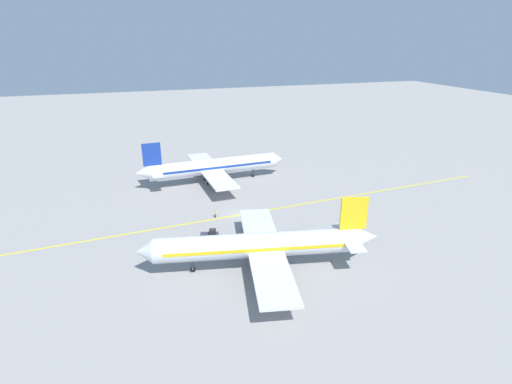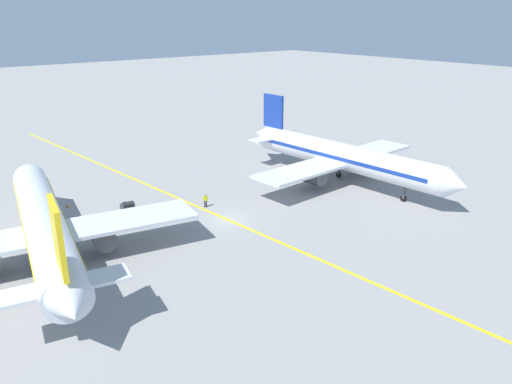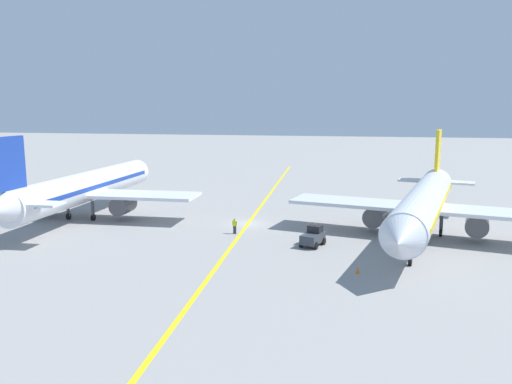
{
  "view_description": "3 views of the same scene",
  "coord_description": "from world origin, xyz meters",
  "px_view_note": "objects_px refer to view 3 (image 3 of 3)",
  "views": [
    {
      "loc": [
        67.43,
        -19.44,
        31.97
      ],
      "look_at": [
        -0.92,
        3.36,
        3.94
      ],
      "focal_mm": 28.0,
      "sensor_mm": 36.0,
      "label": 1
    },
    {
      "loc": [
        30.83,
        42.48,
        22.15
      ],
      "look_at": [
        -4.33,
        -0.27,
        2.33
      ],
      "focal_mm": 35.0,
      "sensor_mm": 36.0,
      "label": 2
    },
    {
      "loc": [
        13.17,
        -54.87,
        13.01
      ],
      "look_at": [
        0.5,
        2.0,
        3.43
      ],
      "focal_mm": 35.0,
      "sensor_mm": 36.0,
      "label": 3
    }
  ],
  "objects_px": {
    "baggage_tug_dark": "(313,237)",
    "ground_crew_worker": "(235,225)",
    "traffic_cone_mid_apron": "(358,270)",
    "traffic_cone_near_nose": "(57,209)",
    "airplane_at_gate": "(86,188)",
    "airplane_adjacent_stand": "(425,203)"
  },
  "relations": [
    {
      "from": "airplane_adjacent_stand",
      "to": "traffic_cone_near_nose",
      "type": "height_order",
      "value": "airplane_adjacent_stand"
    },
    {
      "from": "airplane_at_gate",
      "to": "traffic_cone_mid_apron",
      "type": "distance_m",
      "value": 36.07
    },
    {
      "from": "baggage_tug_dark",
      "to": "ground_crew_worker",
      "type": "relative_size",
      "value": 1.97
    },
    {
      "from": "airplane_at_gate",
      "to": "traffic_cone_near_nose",
      "type": "xyz_separation_m",
      "value": [
        -5.76,
        2.35,
        -3.43
      ]
    },
    {
      "from": "ground_crew_worker",
      "to": "traffic_cone_mid_apron",
      "type": "bearing_deg",
      "value": -38.72
    },
    {
      "from": "ground_crew_worker",
      "to": "traffic_cone_near_nose",
      "type": "relative_size",
      "value": 3.05
    },
    {
      "from": "baggage_tug_dark",
      "to": "traffic_cone_mid_apron",
      "type": "relative_size",
      "value": 6.01
    },
    {
      "from": "airplane_adjacent_stand",
      "to": "traffic_cone_mid_apron",
      "type": "distance_m",
      "value": 14.77
    },
    {
      "from": "airplane_at_gate",
      "to": "ground_crew_worker",
      "type": "xyz_separation_m",
      "value": [
        19.8,
        -4.03,
        -2.8
      ]
    },
    {
      "from": "airplane_adjacent_stand",
      "to": "ground_crew_worker",
      "type": "bearing_deg",
      "value": -172.85
    },
    {
      "from": "baggage_tug_dark",
      "to": "airplane_at_gate",
      "type": "bearing_deg",
      "value": 166.24
    },
    {
      "from": "airplane_at_gate",
      "to": "ground_crew_worker",
      "type": "relative_size",
      "value": 21.14
    },
    {
      "from": "traffic_cone_mid_apron",
      "to": "traffic_cone_near_nose",
      "type": "bearing_deg",
      "value": 156.43
    },
    {
      "from": "airplane_at_gate",
      "to": "traffic_cone_near_nose",
      "type": "height_order",
      "value": "airplane_at_gate"
    },
    {
      "from": "baggage_tug_dark",
      "to": "ground_crew_worker",
      "type": "distance_m",
      "value": 9.13
    },
    {
      "from": "airplane_adjacent_stand",
      "to": "traffic_cone_near_nose",
      "type": "relative_size",
      "value": 64.23
    },
    {
      "from": "airplane_at_gate",
      "to": "airplane_adjacent_stand",
      "type": "height_order",
      "value": "same"
    },
    {
      "from": "airplane_at_gate",
      "to": "traffic_cone_mid_apron",
      "type": "height_order",
      "value": "airplane_at_gate"
    },
    {
      "from": "traffic_cone_mid_apron",
      "to": "baggage_tug_dark",
      "type": "bearing_deg",
      "value": 120.33
    },
    {
      "from": "ground_crew_worker",
      "to": "traffic_cone_near_nose",
      "type": "distance_m",
      "value": 26.35
    },
    {
      "from": "baggage_tug_dark",
      "to": "airplane_adjacent_stand",
      "type": "bearing_deg",
      "value": 26.56
    },
    {
      "from": "airplane_at_gate",
      "to": "airplane_adjacent_stand",
      "type": "distance_m",
      "value": 39.2
    }
  ]
}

